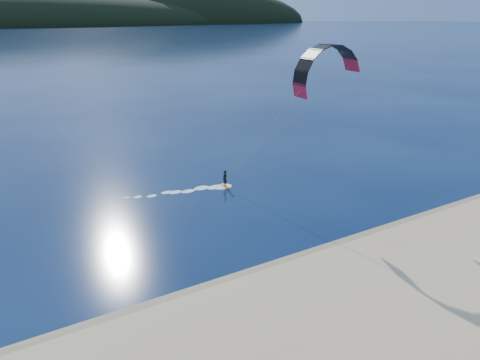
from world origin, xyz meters
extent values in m
plane|color=black|center=(0.00, 0.00, 0.00)|extent=(1800.00, 1800.00, 0.00)
cube|color=olive|center=(0.00, 4.50, 0.05)|extent=(220.00, 2.50, 0.10)
ellipsoid|color=black|center=(260.00, 760.00, 0.00)|extent=(600.00, 240.00, 140.00)
cube|color=orange|center=(7.55, 19.85, 0.05)|extent=(0.51, 1.42, 0.08)
imported|color=black|center=(7.55, 19.85, 0.94)|extent=(0.44, 0.65, 1.73)
cylinder|color=gray|center=(12.39, 17.81, 6.02)|extent=(0.02, 0.02, 13.61)
camera|label=1|loc=(-9.87, -15.19, 16.78)|focal=30.43mm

